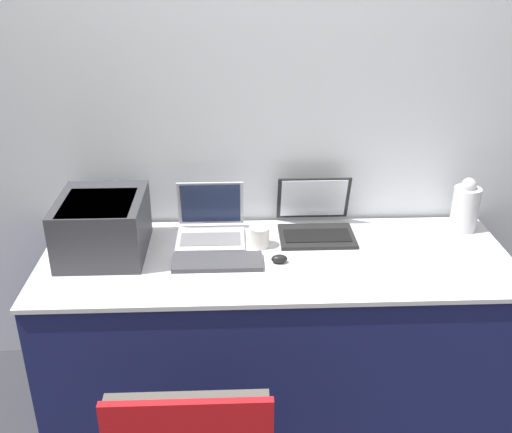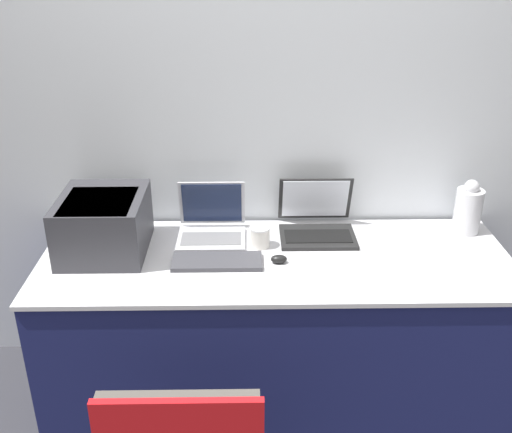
# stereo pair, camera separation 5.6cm
# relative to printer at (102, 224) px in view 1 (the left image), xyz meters

# --- Properties ---
(wall_back) EXTENTS (8.00, 0.05, 2.60)m
(wall_back) POSITION_rel_printer_xyz_m (0.75, 0.34, 0.40)
(wall_back) COLOR silver
(wall_back) RESTS_ON ground_plane
(table) EXTENTS (2.05, 0.74, 0.76)m
(table) POSITION_rel_printer_xyz_m (0.75, -0.08, -0.52)
(table) COLOR #191E51
(table) RESTS_ON ground_plane
(printer) EXTENTS (0.37, 0.42, 0.26)m
(printer) POSITION_rel_printer_xyz_m (0.00, 0.00, 0.00)
(printer) COLOR #333338
(printer) RESTS_ON table
(laptop_left) EXTENTS (0.31, 0.28, 0.24)m
(laptop_left) POSITION_rel_printer_xyz_m (0.46, 0.13, -0.08)
(laptop_left) COLOR #B7B7BC
(laptop_left) RESTS_ON table
(laptop_right) EXTENTS (0.35, 0.32, 0.25)m
(laptop_right) POSITION_rel_printer_xyz_m (0.95, 0.15, -0.08)
(laptop_right) COLOR black
(laptop_right) RESTS_ON table
(external_keyboard) EXTENTS (0.38, 0.15, 0.02)m
(external_keyboard) POSITION_rel_printer_xyz_m (0.50, -0.13, -0.13)
(external_keyboard) COLOR #3D3D42
(external_keyboard) RESTS_ON table
(coffee_cup) EXTENTS (0.09, 0.09, 0.10)m
(coffee_cup) POSITION_rel_printer_xyz_m (0.68, 0.03, -0.09)
(coffee_cup) COLOR white
(coffee_cup) RESTS_ON table
(mouse) EXTENTS (0.07, 0.04, 0.04)m
(mouse) POSITION_rel_printer_xyz_m (0.76, -0.13, -0.12)
(mouse) COLOR black
(mouse) RESTS_ON table
(metal_pitcher) EXTENTS (0.13, 0.13, 0.26)m
(metal_pitcher) POSITION_rel_printer_xyz_m (1.66, 0.16, -0.02)
(metal_pitcher) COLOR silver
(metal_pitcher) RESTS_ON table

